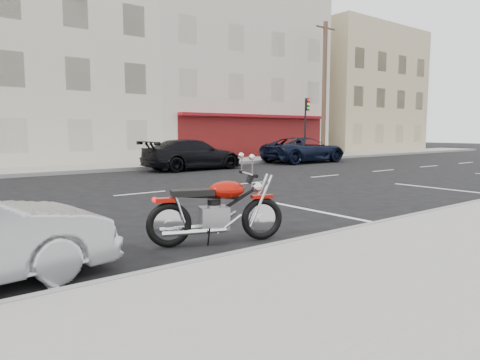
{
  "coord_description": "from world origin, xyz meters",
  "views": [
    {
      "loc": [
        -7.18,
        -11.59,
        1.81
      ],
      "look_at": [
        -1.83,
        -4.58,
        0.8
      ],
      "focal_mm": 32.0,
      "sensor_mm": 36.0,
      "label": 1
    }
  ],
  "objects_px": {
    "traffic_light": "(306,120)",
    "fire_hydrant": "(287,151)",
    "suv_far": "(304,150)",
    "car_far": "(193,155)",
    "motorcycle": "(264,209)",
    "utility_pole": "(324,88)"
  },
  "relations": [
    {
      "from": "motorcycle",
      "to": "suv_far",
      "type": "relative_size",
      "value": 0.42
    },
    {
      "from": "fire_hydrant",
      "to": "car_far",
      "type": "relative_size",
      "value": 0.15
    },
    {
      "from": "motorcycle",
      "to": "car_far",
      "type": "height_order",
      "value": "car_far"
    },
    {
      "from": "fire_hydrant",
      "to": "suv_far",
      "type": "bearing_deg",
      "value": -114.04
    },
    {
      "from": "traffic_light",
      "to": "motorcycle",
      "type": "height_order",
      "value": "traffic_light"
    },
    {
      "from": "utility_pole",
      "to": "motorcycle",
      "type": "xyz_separation_m",
      "value": [
        -18.11,
        -14.85,
        -4.22
      ]
    },
    {
      "from": "car_far",
      "to": "motorcycle",
      "type": "bearing_deg",
      "value": 152.87
    },
    {
      "from": "utility_pole",
      "to": "car_far",
      "type": "relative_size",
      "value": 1.83
    },
    {
      "from": "traffic_light",
      "to": "motorcycle",
      "type": "bearing_deg",
      "value": -137.85
    },
    {
      "from": "traffic_light",
      "to": "car_far",
      "type": "relative_size",
      "value": 0.77
    },
    {
      "from": "motorcycle",
      "to": "suv_far",
      "type": "xyz_separation_m",
      "value": [
        13.43,
        12.11,
        0.21
      ]
    },
    {
      "from": "fire_hydrant",
      "to": "suv_far",
      "type": "distance_m",
      "value": 2.9
    },
    {
      "from": "utility_pole",
      "to": "fire_hydrant",
      "type": "height_order",
      "value": "utility_pole"
    },
    {
      "from": "utility_pole",
      "to": "suv_far",
      "type": "xyz_separation_m",
      "value": [
        -4.68,
        -2.74,
        -4.01
      ]
    },
    {
      "from": "fire_hydrant",
      "to": "utility_pole",
      "type": "bearing_deg",
      "value": 1.64
    },
    {
      "from": "suv_far",
      "to": "car_far",
      "type": "distance_m",
      "value": 7.57
    },
    {
      "from": "suv_far",
      "to": "car_far",
      "type": "relative_size",
      "value": 1.06
    },
    {
      "from": "traffic_light",
      "to": "car_far",
      "type": "xyz_separation_m",
      "value": [
        -10.25,
        -2.58,
        -1.84
      ]
    },
    {
      "from": "suv_far",
      "to": "car_far",
      "type": "height_order",
      "value": "suv_far"
    },
    {
      "from": "traffic_light",
      "to": "fire_hydrant",
      "type": "relative_size",
      "value": 5.28
    },
    {
      "from": "motorcycle",
      "to": "fire_hydrant",
      "type": "bearing_deg",
      "value": 64.64
    },
    {
      "from": "utility_pole",
      "to": "motorcycle",
      "type": "bearing_deg",
      "value": -140.65
    }
  ]
}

